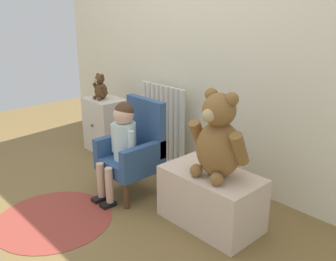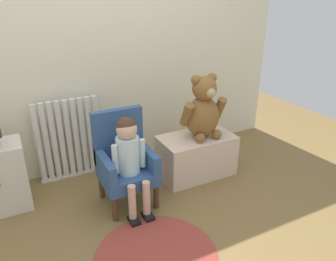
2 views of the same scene
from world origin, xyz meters
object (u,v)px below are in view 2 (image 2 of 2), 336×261
floor_rug (156,256)px  low_bench (196,155)px  child_armchair (124,161)px  child_figure (129,151)px  radiator (69,140)px  large_teddy_bear (203,110)px

floor_rug → low_bench: bearing=45.1°
child_armchair → floor_rug: child_armchair is taller
child_armchair → child_figure: child_figure is taller
child_figure → low_bench: child_figure is taller
low_bench → child_figure: bearing=-164.3°
radiator → low_bench: size_ratio=1.09×
child_armchair → large_teddy_bear: bearing=5.7°
child_armchair → large_teddy_bear: (0.75, 0.07, 0.27)m
child_figure → floor_rug: 0.73m
radiator → floor_rug: radiator is taller
child_figure → floor_rug: bearing=-95.4°
large_teddy_bear → floor_rug: size_ratio=0.70×
child_armchair → low_bench: child_armchair is taller
low_bench → large_teddy_bear: size_ratio=1.18×
radiator → child_figure: (0.30, -0.67, 0.12)m
child_figure → low_bench: bearing=15.7°
large_teddy_bear → low_bench: bearing=169.9°
child_figure → large_teddy_bear: 0.78m
low_bench → floor_rug: bearing=-134.9°
child_armchair → floor_rug: size_ratio=0.92×
low_bench → large_teddy_bear: 0.43m
child_figure → radiator: bearing=114.0°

